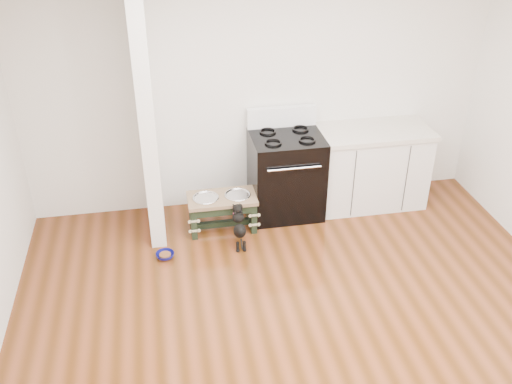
% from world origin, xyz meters
% --- Properties ---
extents(ground, '(5.00, 5.00, 0.00)m').
position_xyz_m(ground, '(0.00, 0.00, 0.00)').
color(ground, '#49260D').
rests_on(ground, ground).
extents(room_shell, '(5.00, 5.00, 5.00)m').
position_xyz_m(room_shell, '(0.00, 0.00, 1.62)').
color(room_shell, silver).
rests_on(room_shell, ground).
extents(partition_wall, '(0.15, 0.80, 2.70)m').
position_xyz_m(partition_wall, '(-1.18, 2.10, 1.35)').
color(partition_wall, silver).
rests_on(partition_wall, ground).
extents(oven_range, '(0.76, 0.69, 1.14)m').
position_xyz_m(oven_range, '(0.25, 2.16, 0.48)').
color(oven_range, black).
rests_on(oven_range, ground).
extents(cabinet_run, '(1.24, 0.64, 0.91)m').
position_xyz_m(cabinet_run, '(1.23, 2.18, 0.45)').
color(cabinet_run, silver).
rests_on(cabinet_run, ground).
extents(dog_feeder, '(0.72, 0.38, 0.41)m').
position_xyz_m(dog_feeder, '(-0.49, 1.92, 0.28)').
color(dog_feeder, black).
rests_on(dog_feeder, ground).
extents(puppy, '(0.13, 0.37, 0.44)m').
position_xyz_m(puppy, '(-0.36, 1.59, 0.24)').
color(puppy, black).
rests_on(puppy, ground).
extents(floor_bowl, '(0.20, 0.20, 0.06)m').
position_xyz_m(floor_bowl, '(-1.13, 1.51, 0.03)').
color(floor_bowl, '#0E0E63').
rests_on(floor_bowl, ground).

